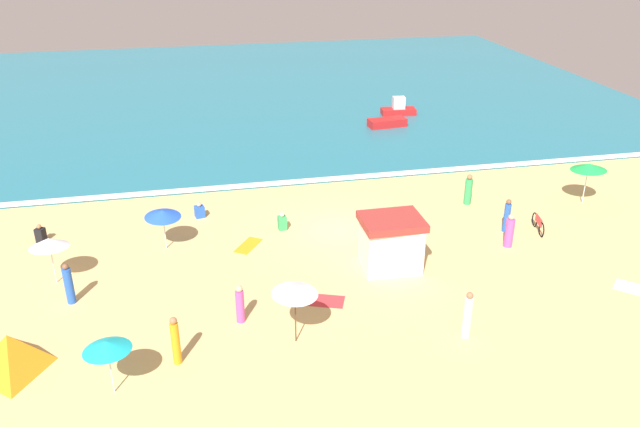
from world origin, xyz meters
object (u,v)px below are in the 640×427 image
beach_umbrella_1 (163,214)px  small_boat_1 (398,109)px  beachgoer_7 (69,285)px  beach_umbrella_0 (107,346)px  beachgoer_4 (468,190)px  lifeguard_cabana (391,242)px  beachgoer_5 (507,216)px  beachgoer_8 (200,211)px  small_boat_0 (387,123)px  beach_umbrella_4 (49,243)px  parked_bicycle (538,224)px  beach_umbrella_2 (295,290)px  beachgoer_0 (176,341)px  beachgoer_2 (282,222)px  beach_tent (10,351)px  beachgoer_1 (240,304)px  beachgoer_6 (41,234)px  beachgoer_3 (467,316)px  beachgoer_9 (509,232)px

beach_umbrella_1 → small_boat_1: size_ratio=0.85×
beachgoer_7 → beach_umbrella_0: bearing=-70.3°
beachgoer_7 → beachgoer_4: bearing=16.4°
lifeguard_cabana → beachgoer_5: 6.86m
beach_umbrella_1 → beachgoer_8: size_ratio=2.82×
beachgoer_8 → small_boat_0: beachgoer_8 is taller
beach_umbrella_4 → beachgoer_8: 8.14m
beach_umbrella_4 → beachgoer_5: 20.52m
beach_umbrella_1 → parked_bicycle: 17.74m
beachgoer_4 → parked_bicycle: bearing=-61.3°
beach_umbrella_2 → beachgoer_0: bearing=-174.9°
beachgoer_2 → beachgoer_5: beachgoer_5 is taller
beach_umbrella_4 → beachgoer_7: size_ratio=1.21×
beach_tent → beachgoer_1: 7.84m
beachgoer_0 → lifeguard_cabana: bearing=27.8°
beachgoer_6 → small_boat_1: size_ratio=0.33×
beach_umbrella_0 → beachgoer_8: beach_umbrella_0 is taller
beachgoer_2 → beachgoer_3: 11.24m
beachgoer_5 → small_boat_0: beachgoer_5 is taller
beachgoer_7 → beachgoer_9: bearing=2.4°
beach_umbrella_1 → small_boat_0: beach_umbrella_1 is taller
beach_umbrella_2 → beachgoer_2: size_ratio=2.58×
beachgoer_5 → beachgoer_7: 19.77m
small_boat_1 → beachgoer_8: bearing=-135.8°
beachgoer_3 → beachgoer_7: (-14.28, 5.30, -0.08)m
beach_umbrella_2 → beach_umbrella_0: bearing=-166.8°
beach_umbrella_2 → beachgoer_4: bearing=42.2°
beachgoer_5 → small_boat_0: (-0.61, 17.08, -0.42)m
beach_umbrella_1 → beach_tent: size_ratio=0.86×
beach_umbrella_2 → beachgoer_7: beach_umbrella_2 is taller
lifeguard_cabana → beach_umbrella_2: (-4.91, -4.40, 0.94)m
beachgoer_6 → beachgoer_8: beachgoer_6 is taller
beachgoer_1 → beachgoer_7: (-6.41, 2.67, 0.07)m
beach_umbrella_1 → beachgoer_0: beach_umbrella_1 is taller
beachgoer_2 → small_boat_1: small_boat_1 is taller
beachgoer_3 → beachgoer_4: (4.90, 10.94, -0.12)m
beach_umbrella_0 → beachgoer_0: 2.45m
parked_bicycle → beachgoer_5: beachgoer_5 is taller
beach_umbrella_0 → small_boat_0: (16.98, 25.05, -1.41)m
beach_umbrella_4 → beachgoer_2: beach_umbrella_4 is taller
beachgoer_0 → beach_tent: bearing=170.7°
beachgoer_6 → beachgoer_9: bearing=-13.1°
lifeguard_cabana → beachgoer_4: lifeguard_cabana is taller
beachgoer_2 → small_boat_1: (11.67, 17.38, 0.14)m
beachgoer_3 → beach_umbrella_4: bearing=155.0°
beach_tent → beachgoer_7: (1.36, 3.78, 0.16)m
beachgoer_0 → beachgoer_3: size_ratio=0.98×
beach_umbrella_4 → beachgoer_0: 8.12m
lifeguard_cabana → small_boat_0: 20.11m
beachgoer_5 → beachgoer_9: beachgoer_5 is taller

